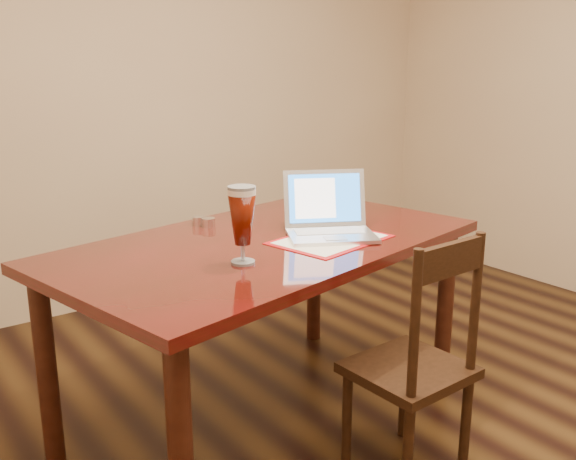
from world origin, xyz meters
TOP-DOWN VIEW (x-y plane):
  - dining_table at (-0.41, 0.71)m, footprint 1.96×1.34m
  - dining_chair at (-0.17, 0.07)m, footprint 0.43×0.41m

SIDE VIEW (x-z plane):
  - dining_chair at x=-0.17m, z-range -0.03..0.94m
  - dining_table at x=-0.41m, z-range 0.18..1.31m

